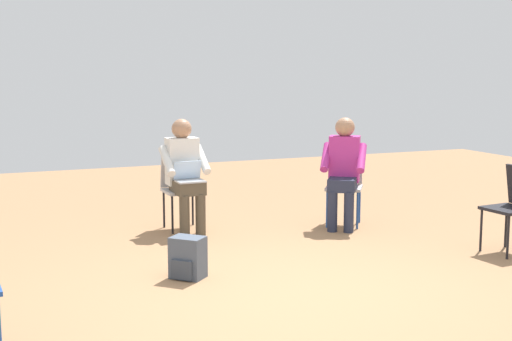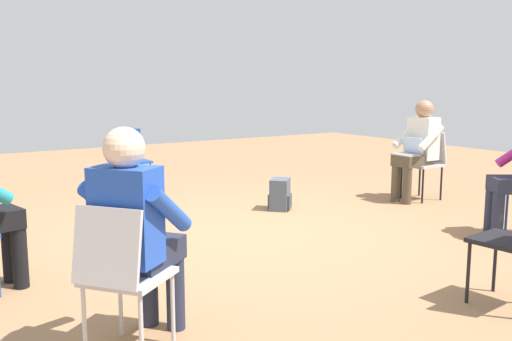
# 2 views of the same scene
# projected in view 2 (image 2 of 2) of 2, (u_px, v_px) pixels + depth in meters

# --- Properties ---
(ground_plane) EXTENTS (15.82, 15.82, 0.00)m
(ground_plane) POSITION_uv_depth(u_px,v_px,m) (252.00, 233.00, 5.56)
(ground_plane) COLOR #99704C
(chair_southwest) EXTENTS (0.58, 0.57, 0.85)m
(chair_southwest) POSITION_uv_depth(u_px,v_px,m) (121.00, 270.00, 2.97)
(chair_southwest) COLOR #B7B7BC
(chair_southwest) RESTS_ON ground
(chair_east) EXTENTS (0.44, 0.40, 0.85)m
(chair_east) POSITION_uv_depth(u_px,v_px,m) (426.00, 160.00, 7.11)
(chair_east) COLOR #B7B7BC
(chair_east) RESTS_ON ground
(chair_north) EXTENTS (0.41, 0.45, 0.85)m
(chair_north) POSITION_uv_depth(u_px,v_px,m) (130.00, 156.00, 7.44)
(chair_north) COLOR #1E4799
(chair_north) RESTS_ON ground
(person_with_laptop) EXTENTS (0.52, 0.49, 1.24)m
(person_with_laptop) POSITION_uv_depth(u_px,v_px,m) (418.00, 145.00, 6.99)
(person_with_laptop) COLOR #4C4233
(person_with_laptop) RESTS_ON ground
(person_in_blue) EXTENTS (0.63, 0.63, 1.24)m
(person_in_blue) POSITION_uv_depth(u_px,v_px,m) (136.00, 225.00, 3.10)
(person_in_blue) COLOR #23283D
(person_in_blue) RESTS_ON ground
(backpack_near_laptop_user) EXTENTS (0.34, 0.34, 0.36)m
(backpack_near_laptop_user) POSITION_uv_depth(u_px,v_px,m) (280.00, 196.00, 6.56)
(backpack_near_laptop_user) COLOR #475160
(backpack_near_laptop_user) RESTS_ON ground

